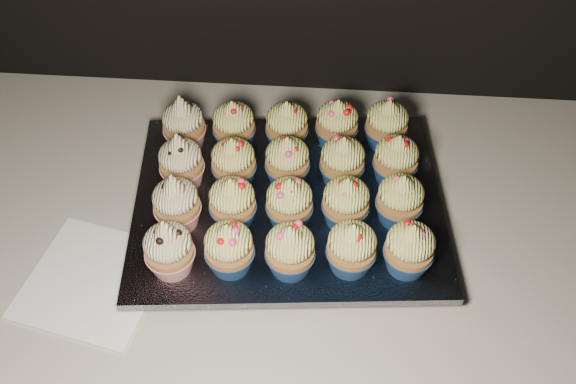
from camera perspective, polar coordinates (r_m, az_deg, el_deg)
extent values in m
cube|color=black|center=(1.32, -5.39, -15.18)|extent=(2.40, 0.60, 0.86)
cube|color=silver|center=(0.94, -7.34, -3.12)|extent=(2.44, 0.64, 0.04)
cube|color=white|center=(0.89, -16.90, -7.54)|extent=(0.20, 0.20, 0.00)
cube|color=black|center=(0.91, 0.00, -1.61)|extent=(0.42, 0.34, 0.02)
cube|color=silver|center=(0.90, 0.00, -0.92)|extent=(0.46, 0.37, 0.01)
cone|color=#AD181C|center=(0.83, -10.32, -5.97)|extent=(0.06, 0.06, 0.03)
ellipsoid|color=beige|center=(0.80, -10.69, -4.40)|extent=(0.06, 0.06, 0.04)
cone|color=beige|center=(0.78, -10.98, -3.17)|extent=(0.03, 0.03, 0.03)
cone|color=navy|center=(0.82, -5.14, -5.93)|extent=(0.06, 0.06, 0.03)
ellipsoid|color=#F6F27C|center=(0.79, -5.33, -4.34)|extent=(0.06, 0.06, 0.04)
cone|color=#F6F27C|center=(0.77, -5.45, -3.32)|extent=(0.03, 0.03, 0.02)
cone|color=navy|center=(0.81, 0.18, -6.12)|extent=(0.06, 0.06, 0.03)
ellipsoid|color=#F6F27C|center=(0.78, 0.19, -4.53)|extent=(0.06, 0.06, 0.04)
cone|color=#F6F27C|center=(0.76, 0.20, -3.50)|extent=(0.03, 0.03, 0.02)
cone|color=navy|center=(0.82, 5.54, -5.91)|extent=(0.06, 0.06, 0.03)
ellipsoid|color=#F6F27C|center=(0.79, 5.75, -4.32)|extent=(0.06, 0.06, 0.04)
cone|color=#F6F27C|center=(0.77, 5.87, -3.30)|extent=(0.03, 0.03, 0.02)
cone|color=navy|center=(0.83, 10.51, -5.89)|extent=(0.06, 0.06, 0.03)
ellipsoid|color=#F6F27C|center=(0.80, 10.88, -4.32)|extent=(0.06, 0.06, 0.04)
cone|color=#F6F27C|center=(0.78, 11.12, -3.31)|extent=(0.03, 0.03, 0.02)
cone|color=#AD181C|center=(0.87, -9.68, -2.01)|extent=(0.06, 0.06, 0.03)
ellipsoid|color=beige|center=(0.84, -10.01, -0.38)|extent=(0.06, 0.06, 0.04)
cone|color=beige|center=(0.82, -10.27, 0.89)|extent=(0.03, 0.03, 0.03)
cone|color=navy|center=(0.86, -4.86, -1.93)|extent=(0.06, 0.06, 0.03)
ellipsoid|color=#F6F27C|center=(0.83, -5.03, -0.28)|extent=(0.06, 0.06, 0.04)
cone|color=#F6F27C|center=(0.82, -5.13, 0.77)|extent=(0.03, 0.03, 0.02)
cone|color=navy|center=(0.86, 0.13, -1.96)|extent=(0.06, 0.06, 0.03)
ellipsoid|color=#F6F27C|center=(0.83, 0.13, -0.31)|extent=(0.06, 0.06, 0.04)
cone|color=#F6F27C|center=(0.81, 0.13, 0.75)|extent=(0.03, 0.03, 0.02)
cone|color=navy|center=(0.86, 5.05, -1.90)|extent=(0.06, 0.06, 0.03)
ellipsoid|color=#F6F27C|center=(0.83, 5.23, -0.25)|extent=(0.06, 0.06, 0.04)
cone|color=#F6F27C|center=(0.82, 5.34, 0.80)|extent=(0.03, 0.03, 0.02)
cone|color=navy|center=(0.88, 9.72, -1.66)|extent=(0.06, 0.06, 0.03)
ellipsoid|color=#F6F27C|center=(0.85, 10.05, -0.03)|extent=(0.06, 0.06, 0.04)
cone|color=#F6F27C|center=(0.83, 10.26, 1.01)|extent=(0.03, 0.03, 0.02)
cone|color=#AD181C|center=(0.92, -9.29, 1.59)|extent=(0.06, 0.06, 0.03)
ellipsoid|color=beige|center=(0.89, -9.58, 3.24)|extent=(0.06, 0.06, 0.04)
cone|color=beige|center=(0.87, -9.81, 4.52)|extent=(0.03, 0.03, 0.03)
cone|color=navy|center=(0.91, -4.77, 1.64)|extent=(0.06, 0.06, 0.03)
ellipsoid|color=#F6F27C|center=(0.88, -4.92, 3.31)|extent=(0.06, 0.06, 0.04)
cone|color=#F6F27C|center=(0.87, -5.02, 4.37)|extent=(0.03, 0.03, 0.02)
cone|color=navy|center=(0.91, -0.06, 1.75)|extent=(0.06, 0.06, 0.03)
ellipsoid|color=#F6F27C|center=(0.88, -0.06, 3.43)|extent=(0.06, 0.06, 0.04)
cone|color=#F6F27C|center=(0.87, -0.06, 4.50)|extent=(0.03, 0.03, 0.02)
cone|color=navy|center=(0.91, 4.76, 1.73)|extent=(0.06, 0.06, 0.03)
ellipsoid|color=#F6F27C|center=(0.88, 4.91, 3.40)|extent=(0.06, 0.06, 0.04)
cone|color=#F6F27C|center=(0.87, 5.01, 4.46)|extent=(0.03, 0.03, 0.02)
cone|color=navy|center=(0.92, 9.38, 1.85)|extent=(0.06, 0.06, 0.03)
ellipsoid|color=#F6F27C|center=(0.90, 9.68, 3.51)|extent=(0.06, 0.06, 0.04)
cone|color=#F6F27C|center=(0.88, 9.87, 4.55)|extent=(0.03, 0.03, 0.02)
cone|color=#AD181C|center=(0.97, -9.08, 4.90)|extent=(0.06, 0.06, 0.03)
ellipsoid|color=beige|center=(0.95, -9.36, 6.55)|extent=(0.06, 0.06, 0.04)
cone|color=beige|center=(0.93, -9.58, 7.82)|extent=(0.03, 0.03, 0.03)
cone|color=navy|center=(0.96, -4.76, 4.93)|extent=(0.06, 0.06, 0.03)
ellipsoid|color=#F6F27C|center=(0.94, -4.90, 6.59)|extent=(0.06, 0.06, 0.04)
cone|color=#F6F27C|center=(0.92, -5.00, 7.65)|extent=(0.03, 0.03, 0.02)
cone|color=navy|center=(0.96, -0.11, 4.90)|extent=(0.06, 0.06, 0.03)
ellipsoid|color=#F6F27C|center=(0.93, -0.11, 6.58)|extent=(0.06, 0.06, 0.04)
cone|color=#F6F27C|center=(0.92, -0.11, 7.64)|extent=(0.03, 0.03, 0.02)
cone|color=navy|center=(0.96, 4.28, 5.05)|extent=(0.06, 0.06, 0.03)
ellipsoid|color=#F6F27C|center=(0.94, 4.42, 6.72)|extent=(0.06, 0.06, 0.04)
cone|color=#F6F27C|center=(0.92, 4.50, 7.78)|extent=(0.03, 0.03, 0.02)
cone|color=navy|center=(0.97, 8.61, 4.98)|extent=(0.06, 0.06, 0.03)
ellipsoid|color=#F6F27C|center=(0.95, 8.87, 6.63)|extent=(0.06, 0.06, 0.04)
cone|color=#F6F27C|center=(0.93, 9.04, 7.67)|extent=(0.03, 0.03, 0.02)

